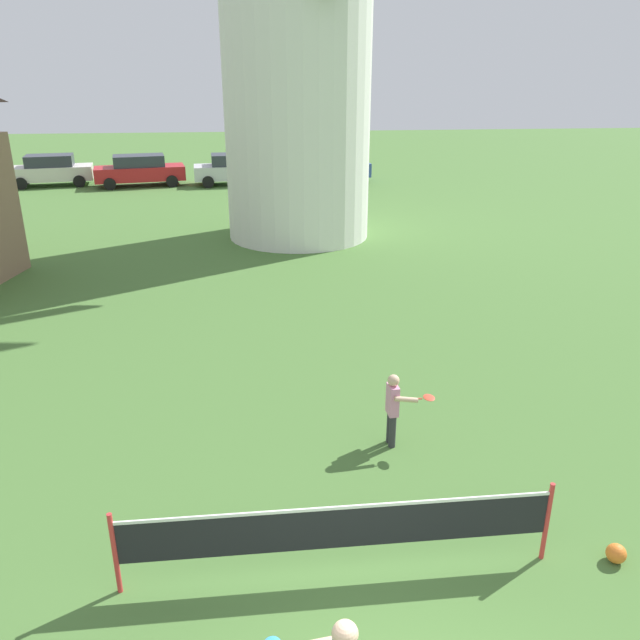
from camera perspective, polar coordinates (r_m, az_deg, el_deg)
tennis_net at (r=7.78m, az=1.66°, el=-18.15°), size 5.16×0.06×1.10m
player_far at (r=10.18m, az=6.64°, el=-7.65°), size 0.74×0.47×1.25m
stray_ball at (r=9.06m, az=25.04°, el=-18.45°), size 0.24×0.24×0.24m
parked_car_cream at (r=36.36m, az=-23.01°, el=12.30°), size 4.29×2.40×1.56m
parked_car_red at (r=34.80m, az=-15.87°, el=12.83°), size 4.71×2.50×1.56m
parked_car_silver at (r=34.29m, az=-7.65°, el=13.31°), size 4.30×2.12×1.56m
parked_car_blue at (r=34.66m, az=0.71°, el=13.58°), size 4.52×2.31×1.56m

